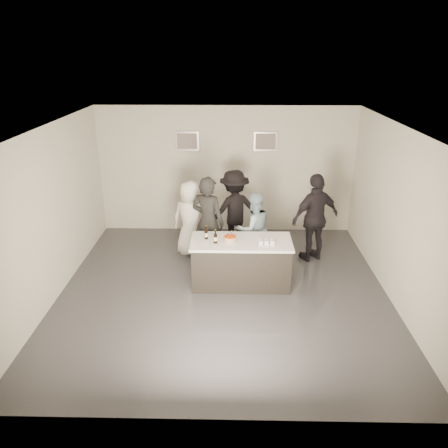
{
  "coord_description": "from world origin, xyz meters",
  "views": [
    {
      "loc": [
        0.16,
        -7.02,
        4.21
      ],
      "look_at": [
        0.0,
        0.5,
        1.15
      ],
      "focal_mm": 35.0,
      "sensor_mm": 36.0,
      "label": 1
    }
  ],
  "objects_px": {
    "person_guest_right": "(315,218)",
    "person_main_blue": "(254,229)",
    "bar_counter": "(241,262)",
    "cake": "(230,239)",
    "person_guest_left": "(191,219)",
    "person_guest_back": "(234,210)",
    "beer_bottle_b": "(215,237)",
    "beer_bottle_a": "(206,232)",
    "person_main_black": "(208,222)"
  },
  "relations": [
    {
      "from": "person_guest_back",
      "to": "beer_bottle_b",
      "type": "bearing_deg",
      "value": 54.6
    },
    {
      "from": "person_guest_back",
      "to": "cake",
      "type": "bearing_deg",
      "value": 62.86
    },
    {
      "from": "person_main_blue",
      "to": "person_guest_left",
      "type": "height_order",
      "value": "person_guest_left"
    },
    {
      "from": "person_main_black",
      "to": "person_guest_back",
      "type": "distance_m",
      "value": 1.01
    },
    {
      "from": "person_main_blue",
      "to": "person_main_black",
      "type": "bearing_deg",
      "value": -17.57
    },
    {
      "from": "cake",
      "to": "person_guest_back",
      "type": "bearing_deg",
      "value": 87.3
    },
    {
      "from": "person_guest_right",
      "to": "person_main_blue",
      "type": "bearing_deg",
      "value": -15.7
    },
    {
      "from": "beer_bottle_b",
      "to": "person_guest_right",
      "type": "bearing_deg",
      "value": 31.07
    },
    {
      "from": "cake",
      "to": "person_main_black",
      "type": "height_order",
      "value": "person_main_black"
    },
    {
      "from": "bar_counter",
      "to": "cake",
      "type": "relative_size",
      "value": 8.11
    },
    {
      "from": "person_guest_left",
      "to": "person_guest_right",
      "type": "height_order",
      "value": "person_guest_right"
    },
    {
      "from": "beer_bottle_a",
      "to": "person_main_blue",
      "type": "distance_m",
      "value": 1.23
    },
    {
      "from": "cake",
      "to": "beer_bottle_b",
      "type": "height_order",
      "value": "beer_bottle_b"
    },
    {
      "from": "cake",
      "to": "beer_bottle_b",
      "type": "relative_size",
      "value": 0.88
    },
    {
      "from": "bar_counter",
      "to": "beer_bottle_a",
      "type": "xyz_separation_m",
      "value": [
        -0.65,
        0.07,
        0.58
      ]
    },
    {
      "from": "person_guest_left",
      "to": "person_guest_right",
      "type": "xyz_separation_m",
      "value": [
        2.6,
        -0.2,
        0.12
      ]
    },
    {
      "from": "bar_counter",
      "to": "person_guest_back",
      "type": "relative_size",
      "value": 1.04
    },
    {
      "from": "person_guest_right",
      "to": "person_guest_left",
      "type": "bearing_deg",
      "value": -30.88
    },
    {
      "from": "person_main_black",
      "to": "person_main_blue",
      "type": "height_order",
      "value": "person_main_black"
    },
    {
      "from": "beer_bottle_a",
      "to": "person_guest_left",
      "type": "height_order",
      "value": "person_guest_left"
    },
    {
      "from": "cake",
      "to": "beer_bottle_a",
      "type": "relative_size",
      "value": 0.88
    },
    {
      "from": "person_main_black",
      "to": "person_guest_right",
      "type": "bearing_deg",
      "value": -147.76
    },
    {
      "from": "bar_counter",
      "to": "person_guest_back",
      "type": "xyz_separation_m",
      "value": [
        -0.13,
        1.63,
        0.44
      ]
    },
    {
      "from": "cake",
      "to": "bar_counter",
      "type": "bearing_deg",
      "value": 4.91
    },
    {
      "from": "person_main_black",
      "to": "person_guest_back",
      "type": "bearing_deg",
      "value": -97.51
    },
    {
      "from": "bar_counter",
      "to": "person_guest_right",
      "type": "xyz_separation_m",
      "value": [
        1.54,
        1.09,
        0.49
      ]
    },
    {
      "from": "beer_bottle_b",
      "to": "person_main_blue",
      "type": "height_order",
      "value": "person_main_blue"
    },
    {
      "from": "cake",
      "to": "person_guest_back",
      "type": "distance_m",
      "value": 1.65
    },
    {
      "from": "beer_bottle_b",
      "to": "person_guest_right",
      "type": "xyz_separation_m",
      "value": [
        2.01,
        1.21,
        -0.09
      ]
    },
    {
      "from": "person_main_blue",
      "to": "beer_bottle_b",
      "type": "bearing_deg",
      "value": 30.38
    },
    {
      "from": "beer_bottle_b",
      "to": "person_main_black",
      "type": "xyz_separation_m",
      "value": [
        -0.19,
        0.89,
        -0.08
      ]
    },
    {
      "from": "person_main_blue",
      "to": "beer_bottle_a",
      "type": "bearing_deg",
      "value": 18.2
    },
    {
      "from": "beer_bottle_b",
      "to": "person_guest_right",
      "type": "distance_m",
      "value": 2.35
    },
    {
      "from": "person_main_blue",
      "to": "person_guest_right",
      "type": "distance_m",
      "value": 1.31
    },
    {
      "from": "beer_bottle_a",
      "to": "cake",
      "type": "bearing_deg",
      "value": -10.8
    },
    {
      "from": "cake",
      "to": "person_guest_left",
      "type": "xyz_separation_m",
      "value": [
        -0.85,
        1.32,
        -0.12
      ]
    },
    {
      "from": "bar_counter",
      "to": "person_main_blue",
      "type": "xyz_separation_m",
      "value": [
        0.26,
        0.85,
        0.33
      ]
    },
    {
      "from": "cake",
      "to": "person_main_blue",
      "type": "distance_m",
      "value": 1.0
    },
    {
      "from": "person_guest_left",
      "to": "bar_counter",
      "type": "bearing_deg",
      "value": 143.4
    },
    {
      "from": "beer_bottle_b",
      "to": "person_guest_left",
      "type": "bearing_deg",
      "value": 112.56
    },
    {
      "from": "beer_bottle_b",
      "to": "cake",
      "type": "bearing_deg",
      "value": 21.31
    },
    {
      "from": "beer_bottle_a",
      "to": "person_guest_right",
      "type": "distance_m",
      "value": 2.42
    },
    {
      "from": "person_main_black",
      "to": "person_main_blue",
      "type": "bearing_deg",
      "value": -151.13
    },
    {
      "from": "beer_bottle_a",
      "to": "person_guest_back",
      "type": "xyz_separation_m",
      "value": [
        0.52,
        1.56,
        -0.14
      ]
    },
    {
      "from": "person_guest_right",
      "to": "person_guest_back",
      "type": "relative_size",
      "value": 1.05
    },
    {
      "from": "beer_bottle_a",
      "to": "person_main_blue",
      "type": "xyz_separation_m",
      "value": [
        0.91,
        0.79,
        -0.25
      ]
    },
    {
      "from": "bar_counter",
      "to": "cake",
      "type": "distance_m",
      "value": 0.53
    },
    {
      "from": "person_guest_left",
      "to": "person_guest_right",
      "type": "relative_size",
      "value": 0.88
    },
    {
      "from": "beer_bottle_a",
      "to": "person_guest_right",
      "type": "xyz_separation_m",
      "value": [
        2.19,
        1.03,
        -0.09
      ]
    },
    {
      "from": "person_guest_left",
      "to": "cake",
      "type": "bearing_deg",
      "value": 136.99
    }
  ]
}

